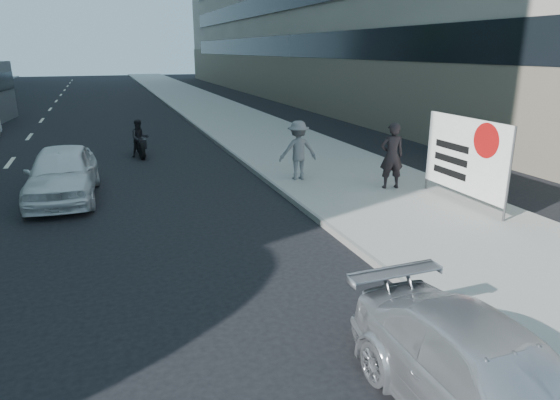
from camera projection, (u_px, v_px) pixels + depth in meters
name	position (u px, v px, depth m)	size (l,w,h in m)	color
ground	(342.00, 319.00, 7.62)	(160.00, 160.00, 0.00)	black
near_sidewalk	(243.00, 124.00, 26.92)	(5.00, 120.00, 0.15)	#9B9A91
jogger	(298.00, 150.00, 15.04)	(1.15, 0.66, 1.78)	slate
pedestrian_woman	(392.00, 156.00, 14.05)	(0.68, 0.45, 1.87)	black
protest_banner	(465.00, 156.00, 12.52)	(0.08, 3.06, 2.20)	#4C4C4C
parked_sedan	(493.00, 386.00, 5.22)	(1.62, 3.99, 1.16)	#B2B4B9
white_sedan_near	(62.00, 173.00, 13.60)	(1.72, 4.27, 1.45)	silver
motorcycle	(140.00, 140.00, 19.06)	(0.76, 2.05, 1.42)	black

